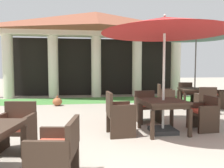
{
  "coord_description": "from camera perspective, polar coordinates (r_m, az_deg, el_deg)",
  "views": [
    {
      "loc": [
        -0.64,
        -2.42,
        1.43
      ],
      "look_at": [
        0.15,
        3.52,
        1.0
      ],
      "focal_mm": 34.17,
      "sensor_mm": 36.0,
      "label": 1
    }
  ],
  "objects": [
    {
      "name": "terracotta_urn",
      "position": [
        8.54,
        -14.43,
        -4.6
      ],
      "size": [
        0.36,
        0.36,
        0.39
      ],
      "color": "#9E5633",
      "rests_on": "ground"
    },
    {
      "name": "patio_table_mid_left",
      "position": [
        8.42,
        21.25,
        -1.74
      ],
      "size": [
        1.23,
        1.23,
        0.7
      ],
      "rotation": [
        0.0,
        0.0,
        -0.2
      ],
      "color": "#38281E",
      "rests_on": "ground"
    },
    {
      "name": "patio_chair_mid_left_west",
      "position": [
        8.19,
        13.97,
        -3.23
      ],
      "size": [
        0.65,
        0.65,
        0.86
      ],
      "rotation": [
        0.0,
        0.0,
        -1.77
      ],
      "color": "#38281E",
      "rests_on": "ground"
    },
    {
      "name": "patio_umbrella_mid_right",
      "position": [
        4.93,
        13.89,
        14.71
      ],
      "size": [
        2.78,
        2.78,
        2.61
      ],
      "color": "#2D2D2D",
      "rests_on": "ground"
    },
    {
      "name": "patio_chair_mid_left_south",
      "position": [
        7.43,
        23.67,
        -4.23
      ],
      "size": [
        0.63,
        0.63,
        0.87
      ],
      "rotation": [
        0.0,
        0.0,
        -0.2
      ],
      "color": "#38281E",
      "rests_on": "ground"
    },
    {
      "name": "patio_chair_mid_right_north",
      "position": [
        5.87,
        9.42,
        -6.06
      ],
      "size": [
        0.62,
        0.62,
        0.82
      ],
      "rotation": [
        0.0,
        0.0,
        -3.09
      ],
      "color": "#38281E",
      "rests_on": "ground"
    },
    {
      "name": "patio_chair_mid_left_north",
      "position": [
        9.47,
        19.29,
        -2.35
      ],
      "size": [
        0.68,
        0.62,
        0.85
      ],
      "rotation": [
        0.0,
        0.0,
        -3.35
      ],
      "color": "#38281E",
      "rests_on": "ground"
    },
    {
      "name": "background_pavilion",
      "position": [
        11.1,
        -4.34,
        13.47
      ],
      "size": [
        9.67,
        2.77,
        4.27
      ],
      "color": "beige",
      "rests_on": "ground"
    },
    {
      "name": "patio_table_mid_right",
      "position": [
        4.91,
        13.55,
        -5.4
      ],
      "size": [
        0.95,
        0.95,
        0.73
      ],
      "rotation": [
        0.0,
        0.0,
        0.05
      ],
      "color": "#38281E",
      "rests_on": "ground"
    },
    {
      "name": "patio_chair_mid_right_west",
      "position": [
        4.63,
        1.84,
        -8.37
      ],
      "size": [
        0.58,
        0.58,
        0.94
      ],
      "rotation": [
        0.0,
        0.0,
        -1.52
      ],
      "color": "#38281E",
      "rests_on": "ground"
    },
    {
      "name": "patio_umbrella_mid_left",
      "position": [
        8.47,
        21.62,
        12.39
      ],
      "size": [
        2.49,
        2.49,
        2.96
      ],
      "color": "#2D2D2D",
      "rests_on": "ground"
    },
    {
      "name": "patio_chair_mid_right_east",
      "position": [
        5.45,
        23.31,
        -7.33
      ],
      "size": [
        0.53,
        0.58,
        0.79
      ],
      "rotation": [
        0.0,
        0.0,
        -4.66
      ],
      "color": "#38281E",
      "rests_on": "ground"
    },
    {
      "name": "lawn_strip",
      "position": [
        9.73,
        -3.78,
        -4.33
      ],
      "size": [
        11.47,
        1.92,
        0.01
      ],
      "primitive_type": "cube",
      "color": "#47843D",
      "rests_on": "ground"
    },
    {
      "name": "patio_chair_near_foreground_east",
      "position": [
        2.87,
        -14.61,
        -17.22
      ],
      "size": [
        0.62,
        0.7,
        0.81
      ],
      "rotation": [
        0.0,
        0.0,
        1.42
      ],
      "color": "#38281E",
      "rests_on": "ground"
    },
    {
      "name": "patio_chair_near_foreground_north",
      "position": [
        4.09,
        -24.44,
        -10.91
      ],
      "size": [
        0.66,
        0.64,
        0.84
      ],
      "rotation": [
        0.0,
        0.0,
        -3.29
      ],
      "color": "#38281E",
      "rests_on": "ground"
    }
  ]
}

